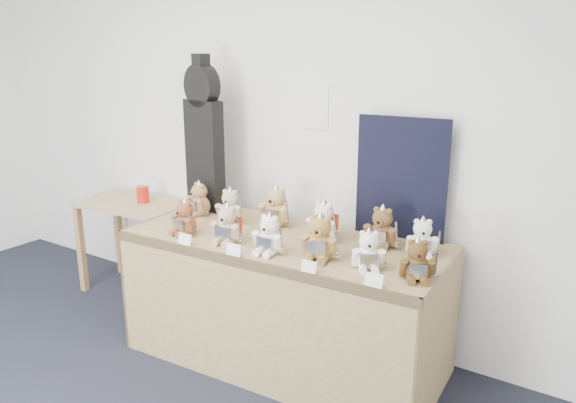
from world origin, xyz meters
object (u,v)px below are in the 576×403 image
Objects in this scene: red_cup at (143,194)px; teddy_back_right at (382,229)px; teddy_front_far_left at (185,219)px; teddy_back_end at (422,239)px; teddy_back_left at (230,207)px; teddy_back_centre_left at (276,208)px; teddy_back_centre_right at (323,223)px; teddy_front_left at (227,226)px; teddy_front_right at (320,239)px; display_table at (277,269)px; guitar_case at (204,135)px; teddy_front_end at (417,262)px; teddy_back_far_left at (199,200)px; side_table at (136,217)px; teddy_front_far_right at (369,252)px; teddy_front_centre at (269,236)px.

teddy_back_right is at bearing -1.57° from red_cup.
teddy_back_end is (1.37, 0.46, -0.00)m from teddy_front_far_left.
teddy_back_centre_left reaches higher than teddy_back_left.
teddy_front_left is at bearing -140.16° from teddy_back_centre_right.
teddy_front_right is 1.05× the size of teddy_back_centre_right.
display_table is at bearing -135.76° from teddy_back_centre_right.
teddy_front_left is (0.59, -0.48, -0.43)m from guitar_case.
teddy_back_centre_right reaches higher than display_table.
teddy_front_left reaches higher than teddy_front_end.
teddy_front_end is 0.82× the size of teddy_back_centre_left.
teddy_back_far_left is at bearing 164.39° from display_table.
teddy_front_end is 1.69m from teddy_back_far_left.
teddy_front_right is (1.19, -0.41, -0.42)m from guitar_case.
teddy_back_left is (1.03, -0.17, 0.10)m from red_cup.
red_cup reaches higher than side_table.
side_table is (-1.58, 0.30, -0.01)m from display_table.
display_table is at bearing 7.34° from teddy_back_far_left.
red_cup is 1.91m from teddy_front_right.
teddy_back_far_left reaches higher than display_table.
teddy_front_far_right is 1.15m from teddy_back_left.
teddy_back_far_left is (-0.21, 0.36, 0.01)m from teddy_front_far_left.
teddy_front_far_left is 0.90× the size of teddy_back_centre_right.
teddy_front_centre is at bearing -177.32° from teddy_front_right.
guitar_case reaches higher than teddy_back_left.
teddy_front_left is (0.32, 0.03, 0.01)m from teddy_front_far_left.
teddy_back_centre_right is at bearing 29.84° from teddy_front_left.
teddy_back_far_left is at bearing -178.11° from teddy_back_right.
teddy_back_far_left is at bearing -11.86° from red_cup.
teddy_front_centre is at bearing -17.48° from guitar_case.
teddy_back_centre_left is 0.75m from teddy_back_right.
red_cup is at bearing 143.36° from teddy_front_end.
guitar_case is 1.70m from teddy_back_end.
teddy_front_right is 0.65m from teddy_back_centre_left.
display_table is 0.68m from teddy_back_right.
teddy_front_far_left is 1.02× the size of teddy_front_end.
teddy_front_end is (1.15, 0.10, -0.01)m from teddy_front_left.
teddy_back_right is at bearing 37.97° from teddy_front_centre.
teddy_front_far_left is at bearing 173.63° from teddy_front_right.
side_table is 1.74m from teddy_front_centre.
teddy_back_centre_left reaches higher than teddy_front_centre.
red_cup is 0.49× the size of teddy_back_far_left.
side_table is 3.98× the size of teddy_front_far_right.
teddy_front_centre is (0.63, 0.02, 0.00)m from teddy_front_far_left.
guitar_case is at bearing 140.05° from teddy_front_end.
teddy_front_centre is 0.94× the size of teddy_back_right.
teddy_back_right is 0.25m from teddy_back_end.
teddy_back_centre_left is 1.13× the size of teddy_back_far_left.
teddy_back_left is 1.06× the size of teddy_back_end.
teddy_back_centre_right reaches higher than red_cup.
teddy_front_centre is 0.66m from teddy_back_right.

